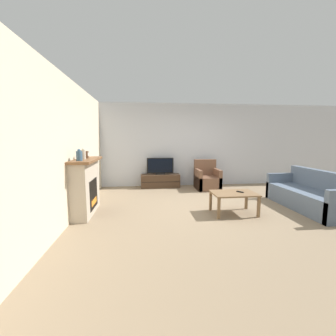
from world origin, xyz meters
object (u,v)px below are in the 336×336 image
at_px(tv_stand, 160,181).
at_px(couch, 310,196).
at_px(fireplace, 85,186).
at_px(mantel_vase_left, 79,155).
at_px(armchair, 207,180).
at_px(coffee_table, 234,195).
at_px(tv, 160,167).
at_px(mantel_clock, 86,155).
at_px(remote, 240,192).
at_px(mantel_vase_centre_left, 83,154).

xyz_separation_m(tv_stand, couch, (3.18, -2.58, 0.08)).
distance_m(fireplace, mantel_vase_left, 0.78).
bearing_deg(armchair, coffee_table, -92.48).
bearing_deg(tv, couch, -39.07).
bearing_deg(armchair, mantel_clock, -149.28).
height_order(armchair, remote, armchair).
height_order(mantel_vase_centre_left, tv_stand, mantel_vase_centre_left).
relative_size(tv_stand, coffee_table, 1.38).
bearing_deg(mantel_clock, remote, -8.25).
bearing_deg(tv_stand, tv, -90.00).
height_order(tv_stand, tv, tv).
relative_size(tv, couch, 0.42).
bearing_deg(tv_stand, remote, -61.49).
distance_m(tv, couch, 4.11).
bearing_deg(mantel_clock, mantel_vase_centre_left, -90.19).
relative_size(mantel_vase_left, tv, 0.26).
relative_size(fireplace, mantel_vase_centre_left, 5.95).
bearing_deg(remote, mantel_vase_centre_left, 141.90).
height_order(tv, coffee_table, tv).
xyz_separation_m(mantel_vase_centre_left, mantel_clock, (0.00, 0.23, -0.03)).
xyz_separation_m(fireplace, mantel_vase_centre_left, (0.02, -0.10, 0.67)).
bearing_deg(mantel_vase_centre_left, couch, -1.15).
relative_size(mantel_clock, tv_stand, 0.12).
bearing_deg(tv, fireplace, -126.09).
bearing_deg(remote, fireplace, 140.17).
bearing_deg(coffee_table, mantel_vase_centre_left, 175.42).
distance_m(mantel_vase_left, mantel_clock, 0.53).
height_order(mantel_vase_centre_left, mantel_clock, mantel_vase_centre_left).
distance_m(mantel_clock, couch, 5.00).
height_order(fireplace, armchair, fireplace).
distance_m(mantel_vase_left, armchair, 4.08).
bearing_deg(tv_stand, mantel_vase_centre_left, -124.70).
relative_size(coffee_table, remote, 6.14).
bearing_deg(couch, armchair, 128.28).
distance_m(fireplace, armchair, 3.77).
distance_m(mantel_clock, tv, 2.89).
relative_size(fireplace, tv, 1.55).
distance_m(fireplace, tv_stand, 2.97).
distance_m(fireplace, mantel_clock, 0.66).
bearing_deg(remote, mantel_clock, 137.80).
bearing_deg(armchair, tv_stand, 165.33).
distance_m(fireplace, tv, 2.95).
height_order(mantel_vase_centre_left, armchair, mantel_vase_centre_left).
height_order(tv_stand, remote, remote).
bearing_deg(tv, mantel_vase_left, -121.76).
height_order(armchair, couch, armchair).
relative_size(mantel_vase_centre_left, mantel_clock, 1.48).
distance_m(mantel_vase_left, couch, 5.00).
distance_m(mantel_vase_centre_left, armchair, 3.92).
relative_size(fireplace, mantel_clock, 8.82).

